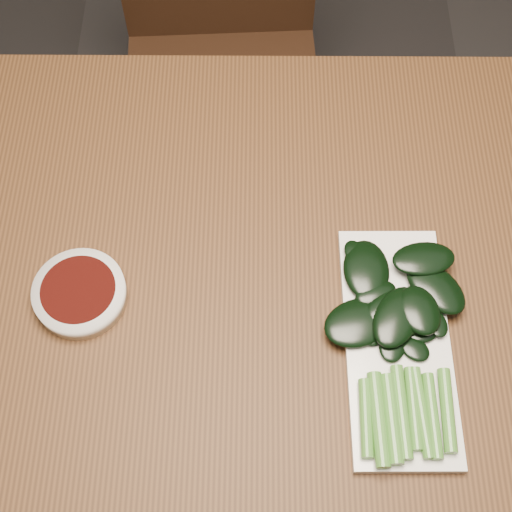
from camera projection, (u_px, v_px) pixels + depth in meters
name	position (u px, v px, depth m)	size (l,w,h in m)	color
ground	(267.00, 432.00, 1.58)	(6.00, 6.00, 0.00)	#292727
table	(274.00, 314.00, 0.98)	(1.40, 0.80, 0.75)	#492B14
chair_far	(221.00, 54.00, 1.45)	(0.41, 0.41, 0.89)	black
sauce_bowl	(80.00, 293.00, 0.90)	(0.12, 0.12, 0.03)	white
serving_plate	(397.00, 343.00, 0.87)	(0.13, 0.31, 0.01)	white
gai_lan	(397.00, 329.00, 0.86)	(0.20, 0.29, 0.02)	#4B8A2F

